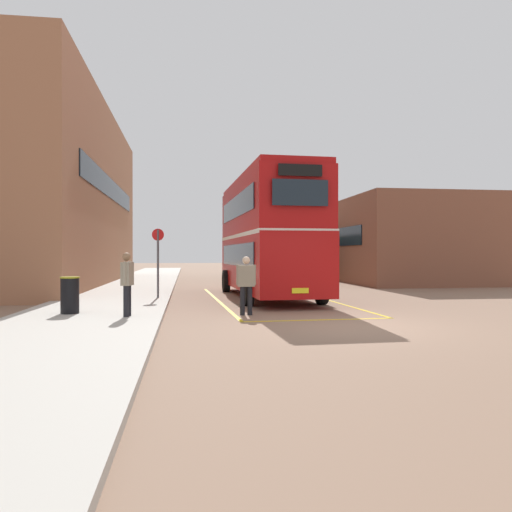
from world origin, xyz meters
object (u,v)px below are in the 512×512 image
double_decker_bus (267,235)px  bus_stop_sign (158,256)px  single_deck_bus (284,255)px  pedestrian_boarding (246,281)px  pedestrian_waiting_near (127,280)px  litter_bin (70,295)px

double_decker_bus → bus_stop_sign: (-4.24, -1.15, -0.85)m
double_decker_bus → single_deck_bus: double_decker_bus is taller
pedestrian_boarding → pedestrian_waiting_near: bearing=-163.0°
single_deck_bus → pedestrian_boarding: size_ratio=5.48×
double_decker_bus → pedestrian_waiting_near: (-4.71, -6.59, -1.43)m
pedestrian_boarding → pedestrian_waiting_near: size_ratio=1.02×
litter_bin → bus_stop_sign: bus_stop_sign is taller
pedestrian_boarding → pedestrian_waiting_near: pedestrian_waiting_near is taller
pedestrian_waiting_near → litter_bin: pedestrian_waiting_near is taller
double_decker_bus → litter_bin: bearing=-137.8°
pedestrian_waiting_near → bus_stop_sign: bus_stop_sign is taller
litter_bin → bus_stop_sign: 5.13m
pedestrian_boarding → litter_bin: pedestrian_boarding is taller
pedestrian_boarding → litter_bin: bearing=-178.6°
double_decker_bus → pedestrian_boarding: 6.02m
double_decker_bus → litter_bin: 8.73m
single_deck_bus → pedestrian_waiting_near: (-8.29, -21.34, -0.56)m
pedestrian_waiting_near → litter_bin: bearing=151.9°
single_deck_bus → bus_stop_sign: size_ratio=3.62×
pedestrian_boarding → litter_bin: 4.81m
single_deck_bus → pedestrian_waiting_near: single_deck_bus is taller
double_decker_bus → pedestrian_waiting_near: double_decker_bus is taller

